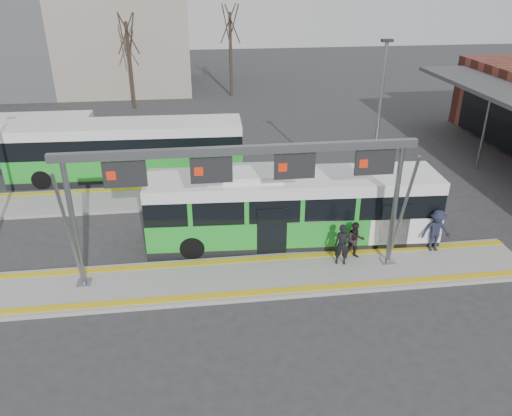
{
  "coord_description": "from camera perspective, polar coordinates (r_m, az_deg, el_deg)",
  "views": [
    {
      "loc": [
        -2.05,
        -16.19,
        11.0
      ],
      "look_at": [
        0.44,
        3.0,
        1.59
      ],
      "focal_mm": 35.0,
      "sensor_mm": 36.0,
      "label": 1
    }
  ],
  "objects": [
    {
      "name": "tree_mid",
      "position": [
        47.21,
        -2.99,
        20.22
      ],
      "size": [
        1.4,
        1.4,
        8.35
      ],
      "color": "#382B21",
      "rests_on": "ground"
    },
    {
      "name": "platform_main",
      "position": [
        19.64,
        -0.16,
        -7.87
      ],
      "size": [
        22.0,
        3.0,
        0.15
      ],
      "primitive_type": "cube",
      "color": "gray",
      "rests_on": "ground"
    },
    {
      "name": "passenger_c",
      "position": [
        22.1,
        19.9,
        -2.44
      ],
      "size": [
        1.27,
        0.82,
        1.86
      ],
      "primitive_type": "imported",
      "rotation": [
        0.0,
        0.0,
        -0.11
      ],
      "color": "#1D2034",
      "rests_on": "platform_main"
    },
    {
      "name": "platform_second",
      "position": [
        26.62,
        -10.94,
        1.19
      ],
      "size": [
        20.0,
        3.0,
        0.15
      ],
      "primitive_type": "cube",
      "color": "gray",
      "rests_on": "ground"
    },
    {
      "name": "hero_bus",
      "position": [
        21.58,
        4.11,
        -0.09
      ],
      "size": [
        12.49,
        3.29,
        3.4
      ],
      "rotation": [
        0.0,
        0.0,
        -0.05
      ],
      "color": "black",
      "rests_on": "ground"
    },
    {
      "name": "tactile_second",
      "position": [
        27.63,
        -10.85,
        2.34
      ],
      "size": [
        20.0,
        0.35,
        0.02
      ],
      "color": "gold",
      "rests_on": "platform_second"
    },
    {
      "name": "passenger_b",
      "position": [
        20.7,
        11.27,
        -3.67
      ],
      "size": [
        0.78,
        0.61,
        1.6
      ],
      "primitive_type": "imported",
      "rotation": [
        0.0,
        0.0,
        -0.0
      ],
      "color": "black",
      "rests_on": "platform_main"
    },
    {
      "name": "tactile_main",
      "position": [
        19.59,
        -0.16,
        -7.66
      ],
      "size": [
        22.0,
        2.65,
        0.02
      ],
      "color": "gold",
      "rests_on": "platform_main"
    },
    {
      "name": "gantry",
      "position": [
        17.84,
        -1.39,
        3.86
      ],
      "size": [
        13.0,
        1.68,
        5.2
      ],
      "color": "slate",
      "rests_on": "platform_main"
    },
    {
      "name": "bg_bus_green",
      "position": [
        29.26,
        -14.51,
        6.33
      ],
      "size": [
        12.98,
        3.2,
        3.22
      ],
      "rotation": [
        0.0,
        0.0,
        -0.04
      ],
      "color": "black",
      "rests_on": "ground"
    },
    {
      "name": "ground",
      "position": [
        19.68,
        -0.16,
        -8.05
      ],
      "size": [
        120.0,
        120.0,
        0.0
      ],
      "primitive_type": "plane",
      "color": "#2D2D30",
      "rests_on": "ground"
    },
    {
      "name": "tree_left",
      "position": [
        43.86,
        -14.54,
        18.66
      ],
      "size": [
        1.4,
        1.4,
        7.96
      ],
      "color": "#382B21",
      "rests_on": "ground"
    },
    {
      "name": "passenger_a",
      "position": [
        20.2,
        9.83,
        -4.15
      ],
      "size": [
        0.71,
        0.55,
        1.71
      ],
      "primitive_type": "imported",
      "rotation": [
        0.0,
        0.0,
        -0.26
      ],
      "color": "black",
      "rests_on": "platform_main"
    },
    {
      "name": "lamp_east",
      "position": [
        23.89,
        13.74,
        9.0
      ],
      "size": [
        0.5,
        0.25,
        8.2
      ],
      "color": "slate",
      "rests_on": "ground"
    }
  ]
}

